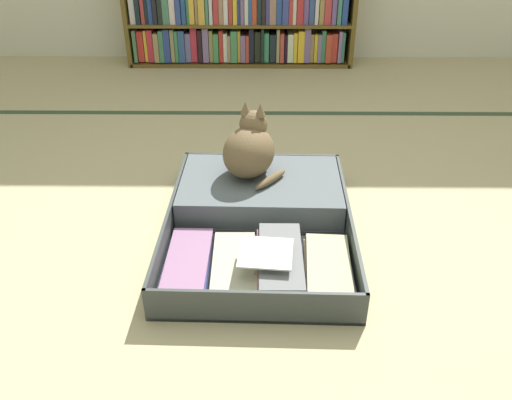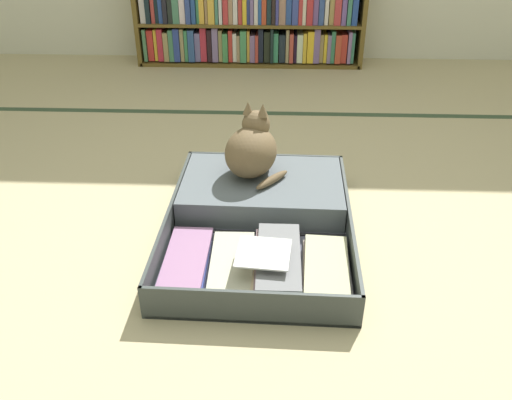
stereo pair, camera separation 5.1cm
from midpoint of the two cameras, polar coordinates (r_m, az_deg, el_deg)
The scene contains 5 objects.
ground_plane at distance 1.90m, azimuth 2.97°, elevation -6.19°, with size 10.00×10.00×0.00m, color tan.
tatami_border at distance 3.06m, azimuth 2.90°, elevation 9.32°, with size 4.80×0.05×0.00m.
bookshelf at distance 3.84m, azimuth -0.38°, elevation 20.31°, with size 1.57×0.25×0.83m.
open_suitcase at distance 2.04m, azimuth 1.35°, elevation -1.49°, with size 0.69×0.92×0.12m.
black_cat at distance 2.12m, azimuth 0.31°, elevation 5.50°, with size 0.29×0.31×0.29m.
Camera 2 is at (-0.01, -1.50, 1.17)m, focal length 37.11 mm.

